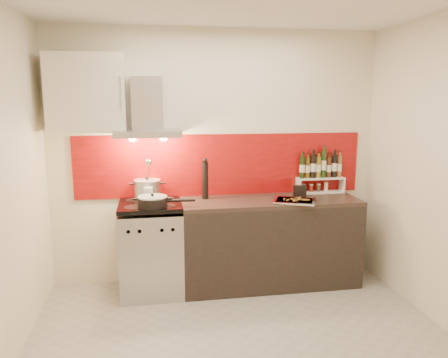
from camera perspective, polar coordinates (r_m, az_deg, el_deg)
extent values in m
plane|color=#9E9991|center=(3.67, 2.65, -20.78)|extent=(3.40, 3.40, 0.00)
cube|color=silver|center=(4.55, -0.94, 2.87)|extent=(3.40, 0.02, 2.60)
cube|color=maroon|center=(4.56, -0.30, 1.87)|extent=(3.00, 0.02, 0.64)
cube|color=#B7B7BA|center=(4.42, -9.44, -9.28)|extent=(0.60, 0.60, 0.84)
cube|color=black|center=(4.18, -9.38, -11.76)|extent=(0.50, 0.02, 0.40)
cube|color=#B7B7BA|center=(4.05, -9.55, -6.65)|extent=(0.56, 0.02, 0.12)
cube|color=#FF190C|center=(4.04, -9.55, -6.67)|extent=(0.10, 0.01, 0.04)
cube|color=black|center=(4.28, -9.63, -3.35)|extent=(0.60, 0.60, 0.04)
cube|color=black|center=(4.57, 5.94, -8.39)|extent=(1.80, 0.60, 0.86)
cube|color=#2E221C|center=(4.44, 6.05, -2.88)|extent=(1.80, 0.60, 0.04)
cube|color=#B7B7BA|center=(4.22, -9.92, 5.94)|extent=(0.62, 0.50, 0.06)
cube|color=#B7B7BA|center=(4.36, -10.03, 9.76)|extent=(0.30, 0.18, 0.50)
sphere|color=#FFD18C|center=(4.23, -11.94, 5.34)|extent=(0.07, 0.07, 0.07)
sphere|color=#FFD18C|center=(4.23, -7.86, 5.46)|extent=(0.07, 0.07, 0.07)
cube|color=beige|center=(4.33, -17.50, 10.63)|extent=(0.70, 0.35, 0.72)
cylinder|color=#B7B7BA|center=(4.44, -9.98, -1.40)|extent=(0.26, 0.26, 0.18)
cylinder|color=#99999E|center=(4.42, -10.02, -0.17)|extent=(0.27, 0.27, 0.01)
sphere|color=black|center=(4.42, -10.03, 0.15)|extent=(0.03, 0.03, 0.03)
cylinder|color=black|center=(4.12, -9.32, -2.98)|extent=(0.27, 0.27, 0.09)
cylinder|color=#99999E|center=(4.11, -9.34, -2.32)|extent=(0.28, 0.28, 0.01)
sphere|color=black|center=(4.11, -9.35, -2.03)|extent=(0.03, 0.03, 0.03)
cylinder|color=black|center=(4.11, -5.61, -2.80)|extent=(0.26, 0.04, 0.03)
cylinder|color=silver|center=(4.32, -9.87, -2.06)|extent=(0.09, 0.09, 0.15)
cylinder|color=silver|center=(4.28, -9.81, 0.52)|extent=(0.01, 0.07, 0.28)
sphere|color=silver|center=(4.20, -9.87, 2.15)|extent=(0.06, 0.06, 0.06)
cylinder|color=black|center=(4.40, -2.49, -0.23)|extent=(0.07, 0.07, 0.37)
sphere|color=black|center=(4.37, -2.51, 2.45)|extent=(0.05, 0.05, 0.05)
cube|color=white|center=(4.83, 12.43, -1.67)|extent=(0.51, 0.14, 0.01)
cube|color=white|center=(4.73, 9.69, -0.94)|extent=(0.01, 0.14, 0.14)
cube|color=white|center=(4.91, 15.14, -0.73)|extent=(0.02, 0.14, 0.14)
cube|color=white|center=(4.80, 12.50, 0.10)|extent=(0.51, 0.14, 0.02)
cylinder|color=black|center=(4.70, 10.19, 1.51)|extent=(0.06, 0.06, 0.23)
cylinder|color=#543A0E|center=(4.72, 10.87, 1.43)|extent=(0.05, 0.05, 0.22)
cylinder|color=black|center=(4.74, 11.56, 1.64)|extent=(0.06, 0.06, 0.25)
cylinder|color=brown|center=(4.77, 12.23, 1.51)|extent=(0.05, 0.05, 0.23)
cylinder|color=#173212|center=(4.78, 12.91, 1.94)|extent=(0.05, 0.05, 0.30)
cylinder|color=#442012|center=(4.81, 13.55, 1.48)|extent=(0.05, 0.05, 0.22)
cylinder|color=black|center=(4.84, 14.22, 1.67)|extent=(0.06, 0.06, 0.25)
cylinder|color=brown|center=(4.86, 14.86, 1.60)|extent=(0.05, 0.05, 0.23)
cylinder|color=beige|center=(4.75, 10.36, -1.26)|extent=(0.04, 0.04, 0.07)
cylinder|color=maroon|center=(4.78, 11.31, -1.23)|extent=(0.04, 0.04, 0.07)
cylinder|color=#484324|center=(4.81, 12.25, -1.18)|extent=(0.04, 0.04, 0.07)
cylinder|color=white|center=(4.84, 13.17, -1.06)|extent=(0.04, 0.04, 0.08)
cube|color=black|center=(4.59, 9.85, -1.52)|extent=(0.14, 0.08, 0.11)
cube|color=silver|center=(4.34, 9.20, -2.88)|extent=(0.47, 0.42, 0.01)
cube|color=silver|center=(4.34, 9.20, -2.75)|extent=(0.50, 0.45, 0.01)
cube|color=red|center=(4.34, 9.20, -2.75)|extent=(0.42, 0.37, 0.01)
cube|color=brown|center=(4.33, 9.64, -2.64)|extent=(0.05, 0.04, 0.01)
cube|color=brown|center=(4.32, 7.89, -2.63)|extent=(0.03, 0.05, 0.01)
cube|color=brown|center=(4.35, 9.29, -2.57)|extent=(0.03, 0.05, 0.01)
cube|color=brown|center=(4.29, 8.35, -2.74)|extent=(0.04, 0.05, 0.01)
cube|color=brown|center=(4.33, 10.33, -2.67)|extent=(0.04, 0.05, 0.01)
cube|color=brown|center=(4.38, 9.50, -2.48)|extent=(0.05, 0.04, 0.01)
cube|color=brown|center=(4.31, 9.38, -2.69)|extent=(0.05, 0.05, 0.01)
cube|color=brown|center=(4.31, 9.21, -2.70)|extent=(0.04, 0.05, 0.01)
cube|color=brown|center=(4.33, 8.92, -2.62)|extent=(0.02, 0.05, 0.01)
cube|color=brown|center=(4.41, 9.86, -2.43)|extent=(0.05, 0.05, 0.01)
cube|color=brown|center=(4.34, 9.10, -2.61)|extent=(0.05, 0.04, 0.01)
cube|color=brown|center=(4.34, 10.82, -2.66)|extent=(0.04, 0.05, 0.01)
cube|color=brown|center=(4.34, 9.63, -2.61)|extent=(0.05, 0.02, 0.01)
cube|color=brown|center=(4.33, 9.30, -2.64)|extent=(0.04, 0.05, 0.01)
cube|color=brown|center=(4.33, 10.67, -2.68)|extent=(0.02, 0.05, 0.01)
cube|color=brown|center=(4.27, 9.30, -2.81)|extent=(0.05, 0.04, 0.01)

